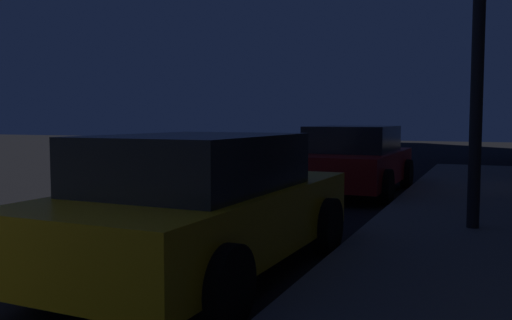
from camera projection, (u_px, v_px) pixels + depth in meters
name	position (u px, v px, depth m)	size (l,w,h in m)	color
car_yellow_cab	(202.00, 204.00, 5.57)	(2.13, 4.17, 1.43)	gold
car_red	(353.00, 160.00, 11.65)	(2.12, 4.21, 1.43)	maroon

